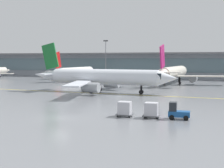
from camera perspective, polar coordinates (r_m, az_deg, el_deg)
The scene contains 10 objects.
ground_plane at distance 41.19m, azimuth -9.28°, elevation -5.95°, with size 400.00×400.00×0.00m, color slate.
taxiway_centreline_stripe at distance 68.44m, azimuth -2.00°, elevation -1.69°, with size 110.00×0.36×0.01m, color yellow.
terminal_concourse at distance 122.57m, azimuth 10.50°, elevation 3.33°, with size 213.02×11.00×9.60m.
gate_airplane_1 at distance 110.90m, azimuth -6.46°, elevation 2.19°, with size 26.94×28.99×9.60m.
gate_airplane_2 at distance 95.51m, azimuth 10.85°, elevation 2.01°, with size 30.99×33.37×11.05m.
taxiing_regional_jet at distance 70.18m, azimuth -1.72°, elevation 1.20°, with size 33.54×31.22×11.12m.
baggage_tug at distance 40.48m, azimuth 11.54°, elevation -4.89°, with size 2.70×1.80×2.10m.
cargo_dolly_lead at distance 40.77m, azimuth 7.01°, elevation -4.53°, with size 2.22×1.76×1.94m.
cargo_dolly_trailing at distance 41.39m, azimuth 2.26°, elevation -4.36°, with size 2.22×1.76×1.94m.
apron_light_mast_1 at distance 122.87m, azimuth -1.12°, elevation 4.78°, with size 1.80×0.36×14.37m.
Camera 1 is at (19.72, -35.37, 7.51)m, focal length 51.40 mm.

